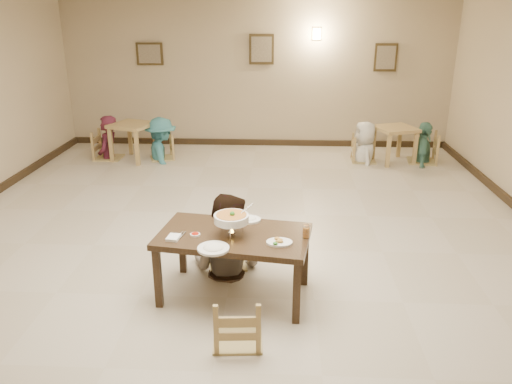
# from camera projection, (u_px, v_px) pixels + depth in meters

# --- Properties ---
(floor) EXTENTS (10.00, 10.00, 0.00)m
(floor) POSITION_uv_depth(u_px,v_px,m) (236.00, 249.00, 6.13)
(floor) COLOR #BEB29F
(floor) RESTS_ON ground
(wall_back) EXTENTS (10.00, 0.00, 10.00)m
(wall_back) POSITION_uv_depth(u_px,v_px,m) (257.00, 74.00, 10.30)
(wall_back) COLOR tan
(wall_back) RESTS_ON floor
(baseboard_back) EXTENTS (8.00, 0.06, 0.12)m
(baseboard_back) POSITION_uv_depth(u_px,v_px,m) (257.00, 142.00, 10.77)
(baseboard_back) COLOR black
(baseboard_back) RESTS_ON floor
(picture_a) EXTENTS (0.55, 0.04, 0.45)m
(picture_a) POSITION_uv_depth(u_px,v_px,m) (150.00, 54.00, 10.22)
(picture_a) COLOR #362A16
(picture_a) RESTS_ON wall_back
(picture_b) EXTENTS (0.50, 0.04, 0.60)m
(picture_b) POSITION_uv_depth(u_px,v_px,m) (262.00, 49.00, 10.08)
(picture_b) COLOR #362A16
(picture_b) RESTS_ON wall_back
(picture_c) EXTENTS (0.45, 0.04, 0.55)m
(picture_c) POSITION_uv_depth(u_px,v_px,m) (386.00, 58.00, 10.01)
(picture_c) COLOR #362A16
(picture_c) RESTS_ON wall_back
(wall_sconce) EXTENTS (0.16, 0.05, 0.22)m
(wall_sconce) POSITION_uv_depth(u_px,v_px,m) (317.00, 34.00, 9.92)
(wall_sconce) COLOR #FFD88C
(wall_sconce) RESTS_ON wall_back
(main_table) EXTENTS (1.58, 1.04, 0.69)m
(main_table) POSITION_uv_depth(u_px,v_px,m) (234.00, 241.00, 4.93)
(main_table) COLOR #362516
(main_table) RESTS_ON floor
(chair_far) EXTENTS (0.41, 0.41, 0.88)m
(chair_far) POSITION_uv_depth(u_px,v_px,m) (226.00, 230.00, 5.60)
(chair_far) COLOR tan
(chair_far) RESTS_ON floor
(chair_near) EXTENTS (0.43, 0.43, 0.91)m
(chair_near) POSITION_uv_depth(u_px,v_px,m) (237.00, 296.00, 4.28)
(chair_near) COLOR tan
(chair_near) RESTS_ON floor
(main_diner) EXTENTS (1.06, 0.95, 1.79)m
(main_diner) POSITION_uv_depth(u_px,v_px,m) (225.00, 194.00, 5.36)
(main_diner) COLOR gray
(main_diner) RESTS_ON floor
(curry_warmer) EXTENTS (0.38, 0.34, 0.30)m
(curry_warmer) POSITION_uv_depth(u_px,v_px,m) (231.00, 219.00, 4.80)
(curry_warmer) COLOR silver
(curry_warmer) RESTS_ON main_table
(rice_plate_far) EXTENTS (0.30, 0.30, 0.07)m
(rice_plate_far) POSITION_uv_depth(u_px,v_px,m) (246.00, 219.00, 5.20)
(rice_plate_far) COLOR white
(rice_plate_far) RESTS_ON main_table
(rice_plate_near) EXTENTS (0.30, 0.30, 0.07)m
(rice_plate_near) POSITION_uv_depth(u_px,v_px,m) (213.00, 248.00, 4.57)
(rice_plate_near) COLOR white
(rice_plate_near) RESTS_ON main_table
(fried_plate) EXTENTS (0.25, 0.25, 0.05)m
(fried_plate) POSITION_uv_depth(u_px,v_px,m) (279.00, 242.00, 4.69)
(fried_plate) COLOR white
(fried_plate) RESTS_ON main_table
(chili_dish) EXTENTS (0.10, 0.10, 0.02)m
(chili_dish) POSITION_uv_depth(u_px,v_px,m) (195.00, 234.00, 4.86)
(chili_dish) COLOR white
(chili_dish) RESTS_ON main_table
(napkin_cutlery) EXTENTS (0.16, 0.23, 0.03)m
(napkin_cutlery) POSITION_uv_depth(u_px,v_px,m) (174.00, 237.00, 4.79)
(napkin_cutlery) COLOR white
(napkin_cutlery) RESTS_ON main_table
(drink_glass) EXTENTS (0.07, 0.07, 0.13)m
(drink_glass) POSITION_uv_depth(u_px,v_px,m) (306.00, 232.00, 4.80)
(drink_glass) COLOR white
(drink_glass) RESTS_ON main_table
(bg_table_left) EXTENTS (0.92, 0.92, 0.72)m
(bg_table_left) POSITION_uv_depth(u_px,v_px,m) (132.00, 130.00, 9.55)
(bg_table_left) COLOR tan
(bg_table_left) RESTS_ON floor
(bg_table_right) EXTENTS (0.86, 0.86, 0.68)m
(bg_table_right) POSITION_uv_depth(u_px,v_px,m) (395.00, 134.00, 9.41)
(bg_table_right) COLOR tan
(bg_table_right) RESTS_ON floor
(bg_chair_ll) EXTENTS (0.49, 0.49, 1.05)m
(bg_chair_ll) POSITION_uv_depth(u_px,v_px,m) (107.00, 132.00, 9.64)
(bg_chair_ll) COLOR tan
(bg_chair_ll) RESTS_ON floor
(bg_chair_lr) EXTENTS (0.43, 0.43, 0.92)m
(bg_chair_lr) POSITION_uv_depth(u_px,v_px,m) (161.00, 136.00, 9.64)
(bg_chair_lr) COLOR tan
(bg_chair_lr) RESTS_ON floor
(bg_chair_rl) EXTENTS (0.45, 0.45, 0.96)m
(bg_chair_rl) POSITION_uv_depth(u_px,v_px,m) (365.00, 137.00, 9.49)
(bg_chair_rl) COLOR tan
(bg_chair_rl) RESTS_ON floor
(bg_chair_rr) EXTENTS (0.51, 0.51, 1.09)m
(bg_chair_rr) POSITION_uv_depth(u_px,v_px,m) (425.00, 134.00, 9.40)
(bg_chair_rr) COLOR tan
(bg_chair_rr) RESTS_ON floor
(bg_diner_a) EXTENTS (0.41, 0.62, 1.69)m
(bg_diner_a) POSITION_uv_depth(u_px,v_px,m) (105.00, 116.00, 9.53)
(bg_diner_a) COLOR #4F192C
(bg_diner_a) RESTS_ON floor
(bg_diner_b) EXTENTS (1.01, 1.22, 1.64)m
(bg_diner_b) POSITION_uv_depth(u_px,v_px,m) (160.00, 118.00, 9.51)
(bg_diner_b) COLOR teal
(bg_diner_b) RESTS_ON floor
(bg_diner_c) EXTENTS (0.59, 0.81, 1.55)m
(bg_diner_c) POSITION_uv_depth(u_px,v_px,m) (366.00, 122.00, 9.39)
(bg_diner_c) COLOR silver
(bg_diner_c) RESTS_ON floor
(bg_diner_d) EXTENTS (0.58, 0.97, 1.55)m
(bg_diner_d) POSITION_uv_depth(u_px,v_px,m) (426.00, 122.00, 9.32)
(bg_diner_d) COLOR #518D7C
(bg_diner_d) RESTS_ON floor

